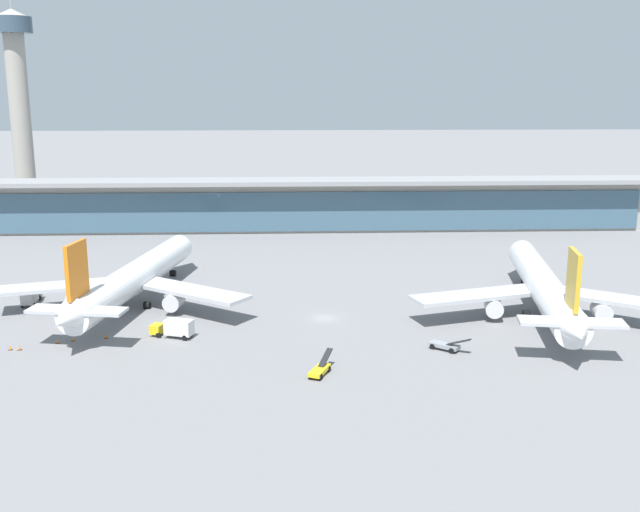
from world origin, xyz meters
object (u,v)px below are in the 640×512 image
Objects in this scene: service_truck_under_wing_yellow at (320,369)px; safety_cone_charlie at (10,348)px; service_truck_at_far_stand_olive at (31,296)px; service_truck_mid_apron_yellow at (175,328)px; safety_cone_echo at (20,348)px; airliner_left_stand at (133,278)px; airliner_centre_stand at (544,287)px; safety_cone_bravo at (73,339)px; safety_cone_alpha at (57,341)px; safety_cone_delta at (106,336)px; control_tower at (19,96)px; service_truck_near_nose_grey at (446,345)px.

service_truck_under_wing_yellow is 50.36m from safety_cone_charlie.
service_truck_at_far_stand_olive is at bearing 101.46° from safety_cone_charlie.
service_truck_mid_apron_yellow is 10.93× the size of safety_cone_echo.
airliner_left_stand and airliner_centre_stand have the same top height.
airliner_centre_stand reaches higher than safety_cone_bravo.
safety_cone_alpha and safety_cone_delta have the same top height.
safety_cone_alpha is (47.94, -130.45, -37.73)m from control_tower.
service_truck_near_nose_grey is 55.81m from safety_cone_delta.
service_truck_near_nose_grey reaches higher than safety_cone_echo.
safety_cone_bravo is at bearing 157.51° from service_truck_under_wing_yellow.
service_truck_near_nose_grey is 0.80× the size of service_truck_mid_apron_yellow.
safety_cone_alpha and safety_cone_bravo have the same top height.
service_truck_mid_apron_yellow is 0.11× the size of control_tower.
airliner_centre_stand is 77.56m from safety_cone_delta.
safety_cone_charlie is (5.23, -25.83, -1.37)m from service_truck_at_far_stand_olive.
service_truck_at_far_stand_olive is 25.91m from safety_cone_alpha.
airliner_centre_stand is 9.41× the size of service_truck_under_wing_yellow.
service_truck_under_wing_yellow is 29.33m from service_truck_mid_apron_yellow.
airliner_left_stand is 0.91× the size of control_tower.
safety_cone_alpha is at bearing 159.91° from service_truck_under_wing_yellow.
safety_cone_echo is (-67.61, 3.10, -0.49)m from service_truck_near_nose_grey.
service_truck_mid_apron_yellow is at bearing -0.21° from safety_cone_delta.
service_truck_mid_apron_yellow is at bearing -62.54° from control_tower.
service_truck_near_nose_grey is at bearing 24.75° from service_truck_under_wing_yellow.
safety_cone_delta is at bearing 153.15° from service_truck_under_wing_yellow.
service_truck_at_far_stand_olive is 26.39m from safety_cone_charlie.
service_truck_at_far_stand_olive is 10.64× the size of safety_cone_bravo.
service_truck_under_wing_yellow is at bearing -26.85° from safety_cone_delta.
service_truck_near_nose_grey is 0.83× the size of service_truck_at_far_stand_olive.
airliner_centre_stand is 91.04× the size of safety_cone_bravo.
airliner_centre_stand reaches higher than service_truck_mid_apron_yellow.
airliner_centre_stand reaches higher than safety_cone_charlie.
safety_cone_bravo is at bearing 173.24° from service_truck_near_nose_grey.
safety_cone_delta is (-0.90, -18.94, -5.04)m from airliner_left_stand.
service_truck_near_nose_grey is at bearing -140.70° from airliner_centre_stand.
service_truck_under_wing_yellow is at bearing -35.46° from service_truck_at_far_stand_olive.
safety_cone_alpha is at bearing -69.82° from control_tower.
service_truck_at_far_stand_olive is (-95.99, 11.35, -3.67)m from airliner_centre_stand.
safety_cone_echo is at bearing -157.56° from safety_cone_delta.
service_truck_mid_apron_yellow is 36.98m from service_truck_at_far_stand_olive.
safety_cone_charlie is at bearing -168.91° from service_truck_mid_apron_yellow.
service_truck_mid_apron_yellow is 18.90m from safety_cone_alpha.
service_truck_at_far_stand_olive is at bearing 132.64° from safety_cone_delta.
service_truck_near_nose_grey is (-21.62, -17.70, -4.55)m from airliner_centre_stand.
airliner_centre_stand is 180.66m from control_tower.
service_truck_at_far_stand_olive is 0.11× the size of control_tower.
airliner_centre_stand is 91.04× the size of safety_cone_alpha.
airliner_centre_stand is at bearing -6.75° from service_truck_at_far_stand_olive.
control_tower is 145.10m from safety_cone_echo.
safety_cone_bravo is at bearing -57.36° from service_truck_at_far_stand_olive.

